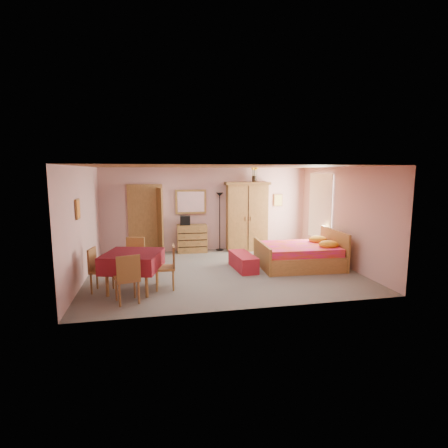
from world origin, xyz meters
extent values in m
plane|color=slate|center=(0.00, 0.00, 0.00)|extent=(6.50, 6.50, 0.00)
plane|color=brown|center=(0.00, 0.00, 2.60)|extent=(6.50, 6.50, 0.00)
cube|color=tan|center=(0.00, 2.50, 1.30)|extent=(6.50, 0.10, 2.60)
cube|color=tan|center=(0.00, -2.50, 1.30)|extent=(6.50, 0.10, 2.60)
cube|color=tan|center=(-3.25, 0.00, 1.30)|extent=(0.10, 5.00, 2.60)
cube|color=tan|center=(3.25, 0.00, 1.30)|extent=(0.10, 5.00, 2.60)
cube|color=#9E6B35|center=(-1.90, 2.47, 1.02)|extent=(1.06, 0.12, 2.15)
cube|color=white|center=(3.21, 1.20, 1.45)|extent=(0.08, 1.40, 1.95)
cube|color=orange|center=(-3.22, -0.60, 1.70)|extent=(0.04, 0.32, 0.42)
cube|color=#D8BF59|center=(2.35, 2.47, 1.55)|extent=(0.30, 0.04, 0.40)
cube|color=olive|center=(-0.51, 2.23, 0.43)|extent=(0.93, 0.49, 0.86)
cube|color=white|center=(-0.51, 2.44, 1.55)|extent=(0.96, 0.06, 0.75)
cube|color=black|center=(-0.72, 2.24, 1.00)|extent=(0.32, 0.24, 0.28)
cube|color=black|center=(0.38, 2.33, 0.91)|extent=(0.24, 0.24, 1.83)
cube|color=olive|center=(1.22, 2.22, 1.08)|extent=(1.42, 0.80, 2.16)
cube|color=yellow|center=(1.46, 2.24, 2.42)|extent=(0.21, 0.21, 0.52)
cube|color=#DC1582|center=(2.04, 0.01, 0.48)|extent=(2.14, 1.73, 0.96)
cube|color=maroon|center=(0.55, 0.06, 0.20)|extent=(0.52, 1.22, 0.40)
cube|color=maroon|center=(-2.12, -1.03, 0.41)|extent=(1.36, 1.36, 0.81)
cube|color=brown|center=(-2.19, -1.71, 0.48)|extent=(0.53, 0.53, 0.96)
cube|color=#AE7D3B|center=(-2.14, -0.26, 0.48)|extent=(0.52, 0.52, 0.96)
cube|color=olive|center=(-2.75, -0.98, 0.46)|extent=(0.49, 0.49, 0.92)
cube|color=#A67438|center=(-1.46, -1.05, 0.47)|extent=(0.44, 0.44, 0.93)
camera|label=1|loc=(-1.66, -8.35, 2.48)|focal=28.00mm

